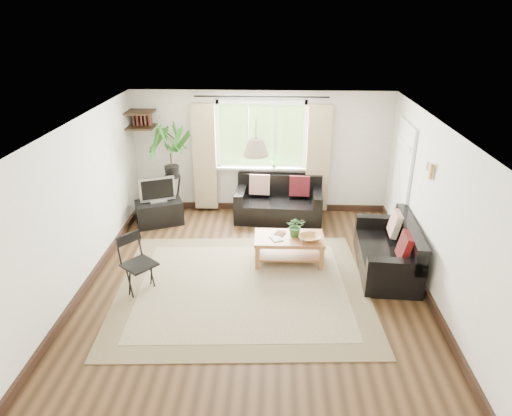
{
  "coord_description": "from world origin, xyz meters",
  "views": [
    {
      "loc": [
        0.28,
        -5.85,
        3.81
      ],
      "look_at": [
        0.0,
        0.4,
        1.05
      ],
      "focal_mm": 32.0,
      "sensor_mm": 36.0,
      "label": 1
    }
  ],
  "objects_px": {
    "tv_stand": "(159,213)",
    "folding_chair": "(139,266)",
    "sofa_right": "(387,248)",
    "coffee_table": "(289,249)",
    "palm_stand": "(172,172)",
    "sofa_back": "(279,200)"
  },
  "relations": [
    {
      "from": "sofa_right",
      "to": "folding_chair",
      "type": "xyz_separation_m",
      "value": [
        -3.67,
        -0.77,
        0.05
      ]
    },
    {
      "from": "palm_stand",
      "to": "folding_chair",
      "type": "bearing_deg",
      "value": -88.66
    },
    {
      "from": "sofa_back",
      "to": "tv_stand",
      "type": "bearing_deg",
      "value": -168.88
    },
    {
      "from": "tv_stand",
      "to": "palm_stand",
      "type": "relative_size",
      "value": 0.46
    },
    {
      "from": "sofa_right",
      "to": "tv_stand",
      "type": "distance_m",
      "value": 4.23
    },
    {
      "from": "sofa_back",
      "to": "coffee_table",
      "type": "distance_m",
      "value": 1.66
    },
    {
      "from": "sofa_back",
      "to": "tv_stand",
      "type": "xyz_separation_m",
      "value": [
        -2.27,
        -0.31,
        -0.16
      ]
    },
    {
      "from": "tv_stand",
      "to": "folding_chair",
      "type": "relative_size",
      "value": 0.97
    },
    {
      "from": "folding_chair",
      "to": "palm_stand",
      "type": "bearing_deg",
      "value": 40.94
    },
    {
      "from": "sofa_back",
      "to": "palm_stand",
      "type": "bearing_deg",
      "value": -178.38
    },
    {
      "from": "sofa_back",
      "to": "folding_chair",
      "type": "distance_m",
      "value": 3.27
    },
    {
      "from": "coffee_table",
      "to": "tv_stand",
      "type": "bearing_deg",
      "value": 151.38
    },
    {
      "from": "sofa_back",
      "to": "palm_stand",
      "type": "relative_size",
      "value": 0.9
    },
    {
      "from": "coffee_table",
      "to": "tv_stand",
      "type": "relative_size",
      "value": 1.3
    },
    {
      "from": "tv_stand",
      "to": "folding_chair",
      "type": "distance_m",
      "value": 2.31
    },
    {
      "from": "coffee_table",
      "to": "tv_stand",
      "type": "height_order",
      "value": "tv_stand"
    },
    {
      "from": "sofa_back",
      "to": "coffee_table",
      "type": "bearing_deg",
      "value": -81.05
    },
    {
      "from": "sofa_back",
      "to": "palm_stand",
      "type": "xyz_separation_m",
      "value": [
        -2.05,
        0.06,
        0.53
      ]
    },
    {
      "from": "sofa_right",
      "to": "palm_stand",
      "type": "distance_m",
      "value": 4.21
    },
    {
      "from": "sofa_right",
      "to": "folding_chair",
      "type": "bearing_deg",
      "value": -75.19
    },
    {
      "from": "sofa_back",
      "to": "palm_stand",
      "type": "distance_m",
      "value": 2.12
    },
    {
      "from": "folding_chair",
      "to": "coffee_table",
      "type": "bearing_deg",
      "value": -26.55
    }
  ]
}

